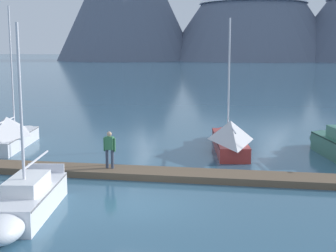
{
  "coord_description": "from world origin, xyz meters",
  "views": [
    {
      "loc": [
        4.2,
        -16.88,
        5.76
      ],
      "look_at": [
        0.0,
        6.0,
        2.0
      ],
      "focal_mm": 52.49,
      "sensor_mm": 36.0,
      "label": 1
    }
  ],
  "objects_px": {
    "sailboat_nearest_berth": "(10,133)",
    "person_on_dock": "(110,147)",
    "sailboat_mid_dock_port": "(229,136)",
    "sailboat_second_berth": "(24,203)"
  },
  "relations": [
    {
      "from": "sailboat_second_berth",
      "to": "person_on_dock",
      "type": "xyz_separation_m",
      "value": [
        1.14,
        6.11,
        0.71
      ]
    },
    {
      "from": "person_on_dock",
      "to": "sailboat_mid_dock_port",
      "type": "bearing_deg",
      "value": 51.25
    },
    {
      "from": "sailboat_nearest_berth",
      "to": "person_on_dock",
      "type": "bearing_deg",
      "value": -33.13
    },
    {
      "from": "sailboat_nearest_berth",
      "to": "sailboat_mid_dock_port",
      "type": "distance_m",
      "value": 12.58
    },
    {
      "from": "sailboat_nearest_berth",
      "to": "sailboat_second_berth",
      "type": "distance_m",
      "value": 12.67
    },
    {
      "from": "sailboat_nearest_berth",
      "to": "person_on_dock",
      "type": "xyz_separation_m",
      "value": [
        7.46,
        -4.87,
        0.39
      ]
    },
    {
      "from": "sailboat_nearest_berth",
      "to": "sailboat_mid_dock_port",
      "type": "height_order",
      "value": "sailboat_nearest_berth"
    },
    {
      "from": "sailboat_second_berth",
      "to": "sailboat_mid_dock_port",
      "type": "relative_size",
      "value": 0.84
    },
    {
      "from": "sailboat_second_berth",
      "to": "person_on_dock",
      "type": "bearing_deg",
      "value": 79.45
    },
    {
      "from": "sailboat_mid_dock_port",
      "to": "sailboat_second_berth",
      "type": "bearing_deg",
      "value": -116.5
    }
  ]
}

